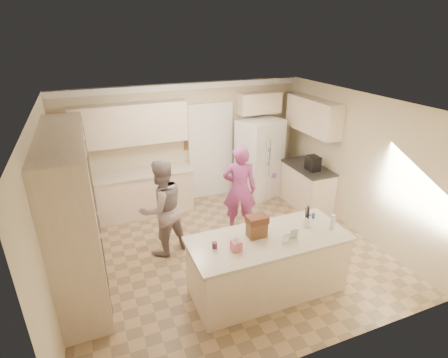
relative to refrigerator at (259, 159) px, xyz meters
name	(u,v)px	position (x,y,z in m)	size (l,w,h in m)	color
floor	(226,253)	(-1.55, -1.83, -0.91)	(5.20, 4.60, 0.02)	#A3845E
ceiling	(227,104)	(-1.55, -1.83, 1.71)	(5.20, 4.60, 0.02)	white
wall_back	(186,144)	(-1.55, 0.48, 0.40)	(5.20, 0.02, 2.60)	beige
wall_front	(310,270)	(-1.55, -4.14, 0.40)	(5.20, 0.02, 2.60)	beige
wall_left	(48,215)	(-4.16, -1.83, 0.40)	(0.02, 4.60, 2.60)	beige
wall_right	(356,163)	(1.06, -1.83, 0.40)	(0.02, 4.60, 2.60)	beige
crown_back	(184,87)	(-1.55, 0.43, 1.63)	(5.20, 0.08, 0.12)	white
pantry_bank	(74,212)	(-3.85, -1.63, 0.28)	(0.60, 2.60, 2.35)	#F4E0C0
back_base_cab	(139,194)	(-2.70, 0.17, -0.46)	(2.20, 0.60, 0.88)	#F4E0C0
back_countertop	(137,174)	(-2.70, 0.16, 0.00)	(2.24, 0.63, 0.04)	beige
back_upper_cab	(130,124)	(-2.70, 0.30, 1.00)	(2.20, 0.35, 0.80)	#F4E0C0
doorway_opening	(210,152)	(-1.00, 0.45, 0.15)	(0.90, 0.06, 2.10)	black
doorway_casing	(211,153)	(-1.00, 0.42, 0.15)	(1.02, 0.03, 2.22)	white
wall_frame_upper	(187,133)	(-1.53, 0.44, 0.65)	(0.15, 0.02, 0.20)	brown
wall_frame_lower	(187,145)	(-1.53, 0.44, 0.38)	(0.15, 0.02, 0.20)	brown
refrigerator	(259,159)	(0.00, 0.00, 0.00)	(0.90, 0.70, 1.80)	white
fridge_seam	(267,165)	(0.00, -0.35, 0.00)	(0.01, 0.02, 1.78)	gray
fridge_dispenser	(258,155)	(-0.22, -0.36, 0.25)	(0.22, 0.03, 0.35)	black
fridge_handle_l	(265,159)	(-0.05, -0.37, 0.15)	(0.02, 0.02, 0.85)	silver
fridge_handle_r	(270,158)	(0.05, -0.37, 0.15)	(0.02, 0.02, 0.85)	silver
over_fridge_cab	(259,103)	(0.10, 0.30, 1.20)	(0.95, 0.35, 0.45)	#F4E0C0
right_base_cab	(306,187)	(0.75, -0.83, -0.46)	(0.60, 1.20, 0.88)	#F4E0C0
right_countertop	(308,167)	(0.74, -0.83, 0.00)	(0.63, 1.24, 0.04)	#2D2B28
right_upper_cab	(313,116)	(0.87, -0.63, 1.05)	(0.35, 1.50, 0.70)	#F4E0C0
coffee_maker	(313,163)	(0.70, -1.03, 0.17)	(0.22, 0.28, 0.30)	black
island_base	(267,266)	(-1.35, -2.93, -0.46)	(2.20, 0.90, 0.88)	#F4E0C0
island_top	(269,239)	(-1.35, -2.93, 0.00)	(2.28, 0.96, 0.05)	beige
utensil_crock	(307,222)	(-0.70, -2.88, 0.10)	(0.13, 0.13, 0.15)	white
tissue_box	(236,246)	(-1.90, -3.03, 0.10)	(0.13, 0.13, 0.14)	#DB6C7D
tissue_plume	(236,238)	(-1.90, -3.03, 0.20)	(0.08, 0.08, 0.08)	white
dollhouse_body	(257,229)	(-1.50, -2.83, 0.14)	(0.26, 0.18, 0.22)	brown
dollhouse_roof	(257,219)	(-1.50, -2.83, 0.30)	(0.28, 0.20, 0.10)	#592D1E
jam_jar	(215,245)	(-2.15, -2.88, 0.07)	(0.07, 0.07, 0.09)	#59263F
greeting_card_a	(286,238)	(-1.20, -3.13, 0.11)	(0.12, 0.01, 0.16)	white
greeting_card_b	(294,234)	(-1.05, -3.08, 0.11)	(0.12, 0.01, 0.16)	silver
water_bottle	(333,222)	(-0.40, -3.08, 0.14)	(0.07, 0.07, 0.24)	silver
shaker_salt	(310,217)	(-0.53, -2.71, 0.07)	(0.05, 0.05, 0.09)	#4452A4
shaker_pepper	(313,216)	(-0.46, -2.71, 0.07)	(0.05, 0.05, 0.09)	#4452A4
teen_boy	(162,208)	(-2.54, -1.38, -0.04)	(0.83, 0.65, 1.71)	#999392
teen_girl	(240,189)	(-1.03, -1.21, -0.04)	(0.63, 0.41, 1.72)	#AB4897
fridge_magnets	(267,165)	(0.00, -0.36, 0.00)	(0.76, 0.02, 1.44)	tan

